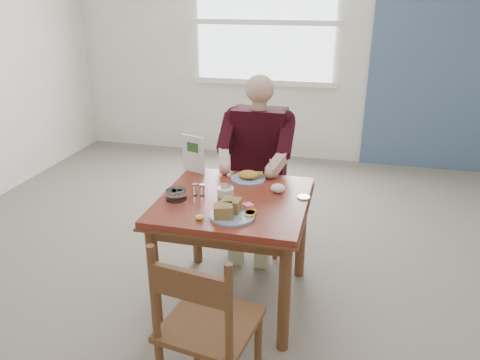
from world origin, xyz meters
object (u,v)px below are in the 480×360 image
(chair_near, at_px, (206,328))
(far_plate, at_px, (249,176))
(table, at_px, (234,214))
(chair_far, at_px, (259,189))
(diner, at_px, (257,153))
(near_plate, at_px, (231,211))

(chair_near, bearing_deg, far_plate, 93.10)
(table, bearing_deg, chair_far, 90.00)
(far_plate, bearing_deg, table, -94.84)
(chair_near, bearing_deg, diner, 93.28)
(near_plate, distance_m, far_plate, 0.56)
(chair_far, bearing_deg, chair_near, -86.89)
(table, bearing_deg, near_plate, -79.58)
(far_plate, bearing_deg, chair_near, -86.90)
(chair_far, bearing_deg, table, -90.00)
(table, distance_m, chair_near, 0.90)
(diner, relative_size, near_plate, 4.54)
(table, xyz_separation_m, diner, (0.00, 0.71, 0.17))
(chair_near, height_order, far_plate, chair_near)
(diner, height_order, far_plate, diner)
(diner, distance_m, near_plate, 0.96)
(table, distance_m, chair_far, 0.81)
(chair_far, bearing_deg, near_plate, -87.49)
(chair_far, distance_m, near_plate, 1.09)
(far_plate, bearing_deg, chair_far, 93.13)
(near_plate, bearing_deg, chair_near, -85.90)
(table, xyz_separation_m, near_plate, (0.05, -0.25, 0.14))
(diner, bearing_deg, table, -90.00)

